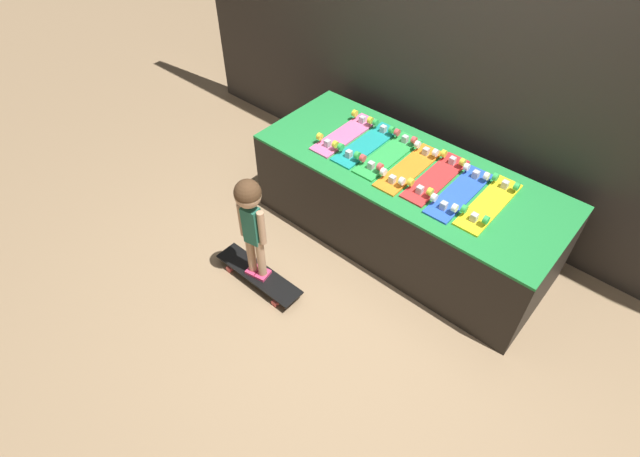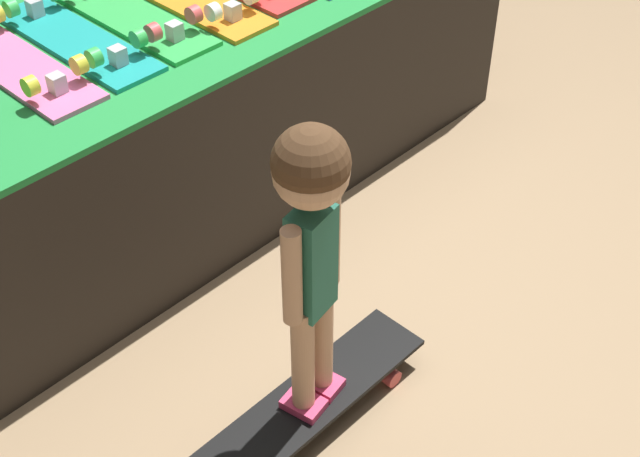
# 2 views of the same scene
# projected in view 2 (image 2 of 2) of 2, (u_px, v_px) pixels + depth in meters

# --- Properties ---
(ground_plane) EXTENTS (16.00, 16.00, 0.00)m
(ground_plane) POSITION_uv_depth(u_px,v_px,m) (326.00, 251.00, 2.93)
(ground_plane) COLOR #9E7F5B
(display_rack) EXTENTS (2.24, 0.89, 0.69)m
(display_rack) POSITION_uv_depth(u_px,v_px,m) (196.00, 93.00, 3.03)
(display_rack) COLOR black
(display_rack) RESTS_ON ground_plane
(skateboard_pink_on_rack) EXTENTS (0.18, 0.63, 0.09)m
(skateboard_pink_on_rack) POSITION_uv_depth(u_px,v_px,m) (16.00, 63.00, 2.47)
(skateboard_pink_on_rack) COLOR pink
(skateboard_pink_on_rack) RESTS_ON display_rack
(skateboard_teal_on_rack) EXTENTS (0.18, 0.63, 0.09)m
(skateboard_teal_on_rack) POSITION_uv_depth(u_px,v_px,m) (76.00, 37.00, 2.58)
(skateboard_teal_on_rack) COLOR teal
(skateboard_teal_on_rack) RESTS_ON display_rack
(skateboard_green_on_rack) EXTENTS (0.18, 0.63, 0.09)m
(skateboard_green_on_rack) POSITION_uv_depth(u_px,v_px,m) (132.00, 14.00, 2.69)
(skateboard_green_on_rack) COLOR green
(skateboard_green_on_rack) RESTS_ON display_rack
(skateboard_on_floor) EXTENTS (0.72, 0.18, 0.09)m
(skateboard_on_floor) POSITION_uv_depth(u_px,v_px,m) (313.00, 400.00, 2.37)
(skateboard_on_floor) COLOR black
(skateboard_on_floor) RESTS_ON ground_plane
(child) EXTENTS (0.20, 0.17, 0.85)m
(child) POSITION_uv_depth(u_px,v_px,m) (311.00, 225.00, 1.97)
(child) COLOR #E03D6B
(child) RESTS_ON skateboard_on_floor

